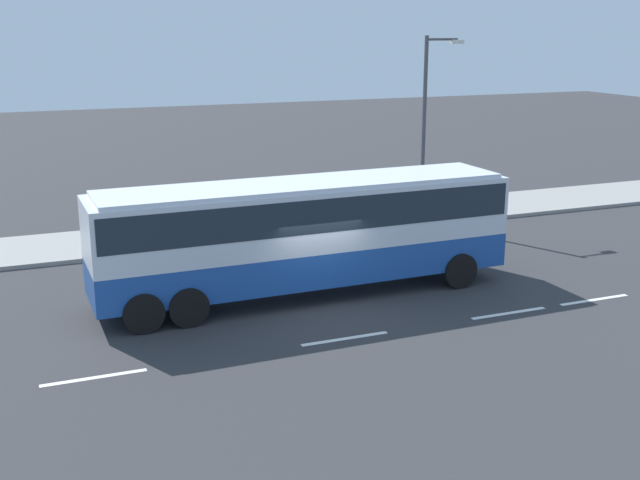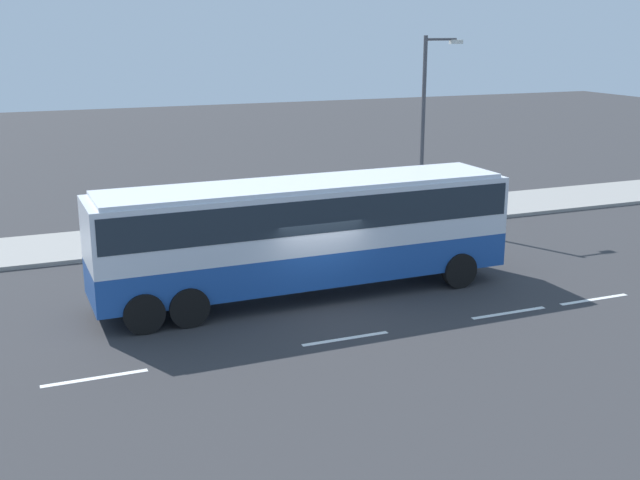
{
  "view_description": "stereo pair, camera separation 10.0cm",
  "coord_description": "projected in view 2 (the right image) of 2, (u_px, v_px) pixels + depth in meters",
  "views": [
    {
      "loc": [
        -7.96,
        -19.95,
        7.8
      ],
      "look_at": [
        0.55,
        1.23,
        1.6
      ],
      "focal_mm": 44.28,
      "sensor_mm": 36.0,
      "label": 1
    },
    {
      "loc": [
        -8.05,
        -19.91,
        7.8
      ],
      "look_at": [
        0.55,
        1.23,
        1.6
      ],
      "focal_mm": 44.28,
      "sensor_mm": 36.0,
      "label": 2
    }
  ],
  "objects": [
    {
      "name": "coach_bus",
      "position": [
        305.0,
        226.0,
        23.13
      ],
      "size": [
        12.51,
        2.84,
        3.45
      ],
      "rotation": [
        0.0,
        0.0,
        0.01
      ],
      "color": "#1E4C9E",
      "rests_on": "ground_plane"
    },
    {
      "name": "pedestrian_near_curb",
      "position": [
        193.0,
        210.0,
        29.29
      ],
      "size": [
        0.32,
        0.32,
        1.78
      ],
      "rotation": [
        0.0,
        0.0,
        2.86
      ],
      "color": "#38334C",
      "rests_on": "sidewalk_curb"
    },
    {
      "name": "street_lamp",
      "position": [
        427.0,
        117.0,
        31.12
      ],
      "size": [
        1.68,
        0.24,
        7.31
      ],
      "color": "#47474C",
      "rests_on": "sidewalk_curb"
    },
    {
      "name": "ground_plane",
      "position": [
        318.0,
        306.0,
        22.77
      ],
      "size": [
        120.0,
        120.0,
        0.0
      ],
      "primitive_type": "plane",
      "color": "#333335"
    },
    {
      "name": "sidewalk_curb",
      "position": [
        232.0,
        231.0,
        30.76
      ],
      "size": [
        80.0,
        4.0,
        0.15
      ],
      "primitive_type": "cube",
      "color": "gray",
      "rests_on": "ground_plane"
    },
    {
      "name": "lane_centreline",
      "position": [
        307.0,
        345.0,
        19.98
      ],
      "size": [
        37.48,
        0.16,
        0.01
      ],
      "color": "white",
      "rests_on": "ground_plane"
    }
  ]
}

